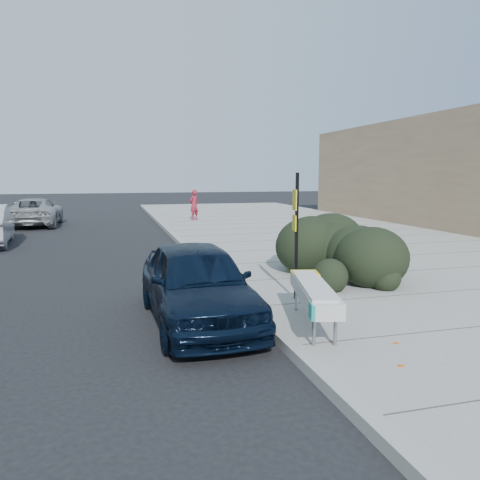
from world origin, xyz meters
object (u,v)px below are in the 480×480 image
Objects in this scene: bench at (314,293)px; pedestrian at (194,205)px; sedan_navy at (197,283)px; bike_rack at (300,243)px; sign_post at (296,228)px; suv_silver at (35,212)px.

pedestrian is at bearing 100.17° from bench.
bike_rack is at bearing 43.77° from sedan_navy.
sedan_navy is 16.86m from pedestrian.
sign_post reaches higher than bench.
pedestrian is (1.22, 17.76, 0.26)m from bench.
bench is 0.95× the size of sign_post.
sign_post reaches higher than suv_silver.
suv_silver is at bearing 123.86° from bench.
sign_post is 0.49× the size of suv_silver.
sedan_navy reaches higher than bench.
sign_post is 18.17m from suv_silver.
sign_post reaches higher than bike_rack.
bench is 19.53m from suv_silver.
bike_rack is at bearing 53.41° from pedestrian.
pedestrian is at bearing 78.48° from sedan_navy.
sedan_navy is at bearing 41.85° from pedestrian.
pedestrian reaches higher than suv_silver.
bench is 1.84m from sign_post.
bike_rack is 4.68m from sedan_navy.
pedestrian is (2.85, 16.61, 0.26)m from sedan_navy.
sedan_navy is 2.54× the size of pedestrian.
bike_rack is at bearing 120.20° from suv_silver.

